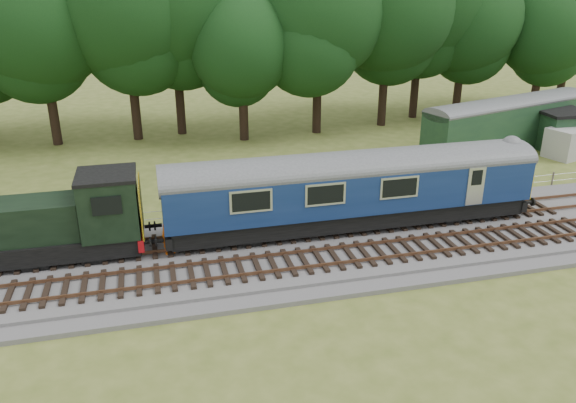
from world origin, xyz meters
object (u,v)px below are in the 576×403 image
object	(u,v)px
shunter_loco	(45,225)
worker	(169,235)
dmu_railcar	(352,184)
parked_coach	(507,121)
caravan	(574,141)

from	to	relation	value
shunter_loco	worker	bearing A→B (deg)	-8.36
dmu_railcar	shunter_loco	world-z (taller)	dmu_railcar
shunter_loco	parked_coach	distance (m)	32.01
caravan	parked_coach	bearing A→B (deg)	127.61
dmu_railcar	caravan	distance (m)	21.63
worker	shunter_loco	bearing A→B (deg)	158.50
worker	parked_coach	size ratio (longest dim) A/B	0.12
dmu_railcar	shunter_loco	xyz separation A→B (m)	(-13.93, 0.00, -0.63)
dmu_railcar	shunter_loco	bearing A→B (deg)	180.00
shunter_loco	caravan	distance (m)	34.83
worker	caravan	world-z (taller)	worker
shunter_loco	worker	distance (m)	5.23
worker	caravan	distance (m)	30.09
dmu_railcar	parked_coach	world-z (taller)	dmu_railcar
shunter_loco	caravan	xyz separation A→B (m)	(33.77, 8.47, -0.94)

